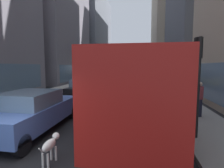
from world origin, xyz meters
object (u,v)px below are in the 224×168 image
(box_truck, at_px, (131,71))
(car_yellow_taxi, at_px, (139,79))
(dalmatian_dog, at_px, (50,145))
(car_red_coupe, at_px, (124,73))
(pedestrian_in_coat, at_px, (199,99))
(car_blue_hatchback, at_px, (33,111))
(transit_bus, at_px, (137,82))
(traffic_light_near, at_px, (198,71))
(car_black_suv, at_px, (85,89))
(pedestrian_with_handbag, at_px, (183,93))

(box_truck, bearing_deg, car_yellow_taxi, -82.00)
(dalmatian_dog, bearing_deg, car_red_coupe, 92.60)
(box_truck, height_order, pedestrian_in_coat, box_truck)
(car_red_coupe, distance_m, car_blue_hatchback, 38.67)
(transit_bus, height_order, box_truck, same)
(dalmatian_dog, relative_size, traffic_light_near, 0.28)
(transit_bus, relative_size, box_truck, 1.54)
(pedestrian_in_coat, distance_m, traffic_light_near, 3.15)
(car_blue_hatchback, bearing_deg, pedestrian_in_coat, 21.21)
(transit_bus, bearing_deg, car_black_suv, 138.45)
(car_red_coupe, distance_m, traffic_light_near, 39.10)
(car_black_suv, height_order, box_truck, box_truck)
(transit_bus, distance_m, car_black_suv, 5.43)
(traffic_light_near, bearing_deg, pedestrian_with_handbag, 82.56)
(car_black_suv, distance_m, dalmatian_dog, 8.94)
(box_truck, distance_m, pedestrian_in_coat, 27.20)
(car_blue_hatchback, height_order, pedestrian_with_handbag, pedestrian_with_handbag)
(car_yellow_taxi, bearing_deg, car_red_coupe, 101.03)
(car_blue_hatchback, bearing_deg, traffic_light_near, 0.78)
(pedestrian_with_handbag, bearing_deg, dalmatian_dog, -126.31)
(transit_bus, xyz_separation_m, car_red_coupe, (-4.00, 35.52, -0.95))
(car_red_coupe, height_order, car_yellow_taxi, same)
(car_yellow_taxi, bearing_deg, box_truck, 98.00)
(dalmatian_dog, xyz_separation_m, pedestrian_with_handbag, (4.83, 6.58, 0.50))
(dalmatian_dog, height_order, traffic_light_near, traffic_light_near)
(car_blue_hatchback, relative_size, traffic_light_near, 1.36)
(pedestrian_in_coat, height_order, traffic_light_near, traffic_light_near)
(car_yellow_taxi, height_order, pedestrian_with_handbag, pedestrian_with_handbag)
(car_red_coupe, height_order, box_truck, box_truck)
(transit_bus, height_order, car_black_suv, transit_bus)
(car_red_coupe, xyz_separation_m, traffic_light_near, (6.10, -38.58, 1.61))
(car_red_coupe, height_order, pedestrian_with_handbag, pedestrian_with_handbag)
(car_black_suv, bearing_deg, pedestrian_in_coat, -29.35)
(transit_bus, bearing_deg, pedestrian_in_coat, -7.71)
(car_yellow_taxi, xyz_separation_m, traffic_light_near, (2.10, -18.06, 1.61))
(car_blue_hatchback, xyz_separation_m, dalmatian_dog, (1.85, -2.06, -0.31))
(car_yellow_taxi, bearing_deg, dalmatian_dog, -96.08)
(box_truck, xyz_separation_m, traffic_light_near, (3.70, -29.44, 0.77))
(dalmatian_dog, height_order, pedestrian_with_handbag, pedestrian_with_handbag)
(pedestrian_in_coat, bearing_deg, car_blue_hatchback, -158.79)
(car_yellow_taxi, distance_m, pedestrian_with_handbag, 13.89)
(car_yellow_taxi, relative_size, dalmatian_dog, 4.61)
(car_yellow_taxi, relative_size, car_black_suv, 1.12)
(car_blue_hatchback, distance_m, pedestrian_with_handbag, 8.07)
(box_truck, bearing_deg, pedestrian_in_coat, -80.18)
(pedestrian_with_handbag, relative_size, pedestrian_in_coat, 1.00)
(dalmatian_dog, relative_size, pedestrian_in_coat, 0.57)
(car_red_coupe, bearing_deg, transit_bus, -83.58)
(pedestrian_in_coat, bearing_deg, transit_bus, 172.29)
(pedestrian_in_coat, bearing_deg, car_red_coupe, 101.08)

